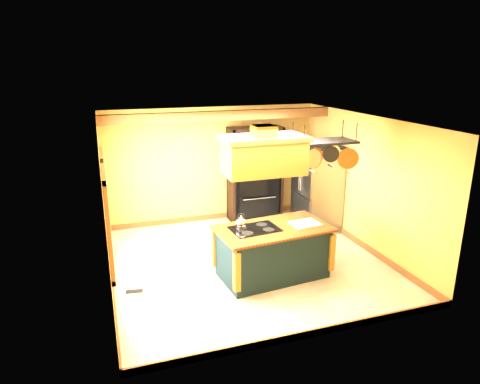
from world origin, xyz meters
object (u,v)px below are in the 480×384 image
kitchen_island (272,251)px  range_hood (264,154)px  hutch (254,184)px  pot_rack (324,149)px  refrigerator (317,189)px

kitchen_island → range_hood: range_hood is taller
hutch → pot_rack: bearing=-86.2°
range_hood → refrigerator: bearing=41.8°
refrigerator → hutch: bearing=135.2°
range_hood → pot_rack: 1.11m
range_hood → refrigerator: 3.01m
pot_rack → kitchen_island: bearing=180.0°
hutch → range_hood: bearing=-107.7°
pot_rack → hutch: (-0.19, 2.90, -1.38)m
kitchen_island → pot_rack: size_ratio=1.74×
range_hood → hutch: range_hood is taller
kitchen_island → pot_rack: bearing=-5.7°
refrigerator → pot_rack: bearing=-116.6°
range_hood → pot_rack: same height
range_hood → refrigerator: (2.02, 1.81, -1.31)m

